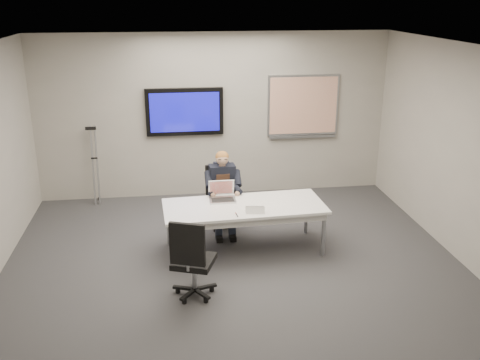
{
  "coord_description": "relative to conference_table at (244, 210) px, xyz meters",
  "views": [
    {
      "loc": [
        -0.77,
        -5.95,
        3.39
      ],
      "look_at": [
        0.14,
        0.72,
        1.03
      ],
      "focal_mm": 40.0,
      "sensor_mm": 36.0,
      "label": 1
    }
  ],
  "objects": [
    {
      "name": "name_tent",
      "position": [
        0.1,
        -0.29,
        0.13
      ],
      "size": [
        0.25,
        0.1,
        0.1
      ],
      "primitive_type": null,
      "rotation": [
        0.0,
        0.0,
        -0.13
      ],
      "color": "white",
      "rests_on": "conference_table"
    },
    {
      "name": "floor",
      "position": [
        -0.19,
        -0.7,
        -0.59
      ],
      "size": [
        6.0,
        6.0,
        0.02
      ],
      "primitive_type": "cube",
      "color": "#343336",
      "rests_on": "ground"
    },
    {
      "name": "wall_right",
      "position": [
        2.81,
        -0.7,
        0.81
      ],
      "size": [
        0.02,
        6.0,
        2.8
      ],
      "primitive_type": "cube",
      "color": "#ABA69A",
      "rests_on": "ground"
    },
    {
      "name": "ceiling",
      "position": [
        -0.19,
        -0.7,
        2.21
      ],
      "size": [
        6.0,
        6.0,
        0.02
      ],
      "primitive_type": "cube",
      "color": "white",
      "rests_on": "wall_back"
    },
    {
      "name": "conference_table",
      "position": [
        0.0,
        0.0,
        0.0
      ],
      "size": [
        2.22,
        1.02,
        0.67
      ],
      "rotation": [
        0.0,
        0.0,
        0.05
      ],
      "color": "white",
      "rests_on": "ground"
    },
    {
      "name": "seated_person",
      "position": [
        -0.21,
        0.63,
        -0.1
      ],
      "size": [
        0.39,
        0.67,
        1.22
      ],
      "rotation": [
        0.0,
        0.0,
        0.07
      ],
      "color": "#212737",
      "rests_on": "office_chair_far"
    },
    {
      "name": "office_chair_near",
      "position": [
        -0.76,
        -1.13,
        -0.28
      ],
      "size": [
        0.62,
        0.62,
        1.02
      ],
      "rotation": [
        0.0,
        0.0,
        2.78
      ],
      "color": "black",
      "rests_on": "ground"
    },
    {
      "name": "wall_front",
      "position": [
        -0.19,
        -3.7,
        0.81
      ],
      "size": [
        6.0,
        0.02,
        2.8
      ],
      "primitive_type": "cube",
      "color": "#ABA69A",
      "rests_on": "ground"
    },
    {
      "name": "office_chair_far",
      "position": [
        -0.22,
        0.85,
        -0.3
      ],
      "size": [
        0.55,
        0.55,
        0.95
      ],
      "rotation": [
        0.0,
        0.0,
        0.25
      ],
      "color": "black",
      "rests_on": "ground"
    },
    {
      "name": "pen",
      "position": [
        -0.14,
        -0.33,
        0.08
      ],
      "size": [
        0.02,
        0.14,
        0.01
      ],
      "primitive_type": "cylinder",
      "rotation": [
        0.0,
        1.57,
        1.66
      ],
      "color": "black",
      "rests_on": "conference_table"
    },
    {
      "name": "crutch",
      "position": [
        -2.22,
        2.11,
        0.1
      ],
      "size": [
        0.28,
        0.54,
        1.42
      ],
      "primitive_type": null,
      "rotation": [
        -0.16,
        0.0,
        0.19
      ],
      "color": "#9FA1A7",
      "rests_on": "ground"
    },
    {
      "name": "tv_display",
      "position": [
        -0.69,
        2.25,
        0.91
      ],
      "size": [
        1.3,
        0.09,
        0.8
      ],
      "color": "black",
      "rests_on": "wall_back"
    },
    {
      "name": "whiteboard",
      "position": [
        1.36,
        2.27,
        0.94
      ],
      "size": [
        1.25,
        0.08,
        1.1
      ],
      "color": "#94979C",
      "rests_on": "wall_back"
    },
    {
      "name": "wall_back",
      "position": [
        -0.19,
        2.3,
        0.81
      ],
      "size": [
        6.0,
        0.02,
        2.8
      ],
      "primitive_type": "cube",
      "color": "#ABA69A",
      "rests_on": "ground"
    },
    {
      "name": "laptop",
      "position": [
        -0.27,
        0.27,
        0.14
      ],
      "size": [
        0.36,
        0.33,
        0.25
      ],
      "rotation": [
        0.0,
        0.0,
        -0.0
      ],
      "color": "silver",
      "rests_on": "conference_table"
    }
  ]
}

